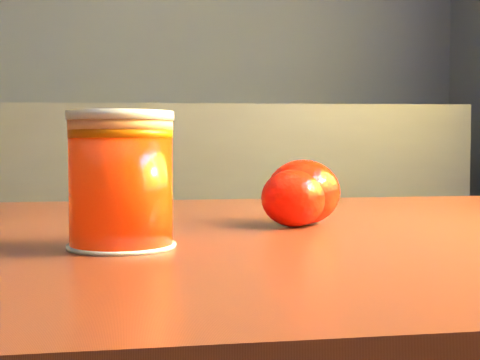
{
  "coord_description": "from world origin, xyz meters",
  "views": [
    {
      "loc": [
        0.9,
        -0.46,
        0.8
      ],
      "look_at": [
        0.93,
        0.04,
        0.77
      ],
      "focal_mm": 50.0,
      "sensor_mm": 36.0,
      "label": 1
    }
  ],
  "objects": [
    {
      "name": "orange_front",
      "position": [
        1.0,
        0.17,
        0.75
      ],
      "size": [
        0.09,
        0.09,
        0.06
      ],
      "primitive_type": "ellipsoid",
      "rotation": [
        0.0,
        0.0,
        0.3
      ],
      "color": "#FF1905",
      "rests_on": "table"
    },
    {
      "name": "juice_glass",
      "position": [
        0.84,
        0.03,
        0.77
      ],
      "size": [
        0.08,
        0.08,
        0.1
      ],
      "rotation": [
        0.0,
        0.0,
        0.08
      ],
      "color": "#FB2A05",
      "rests_on": "table"
    },
    {
      "name": "orange_back",
      "position": [
        0.99,
        0.15,
        0.75
      ],
      "size": [
        0.07,
        0.07,
        0.05
      ],
      "primitive_type": "ellipsoid",
      "rotation": [
        0.0,
        0.0,
        0.14
      ],
      "color": "#FF1905",
      "rests_on": "table"
    },
    {
      "name": "table",
      "position": [
        1.02,
        0.14,
        0.63
      ],
      "size": [
        1.03,
        0.77,
        0.72
      ],
      "rotation": [
        0.0,
        0.0,
        0.1
      ],
      "color": "maroon",
      "rests_on": "ground"
    }
  ]
}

